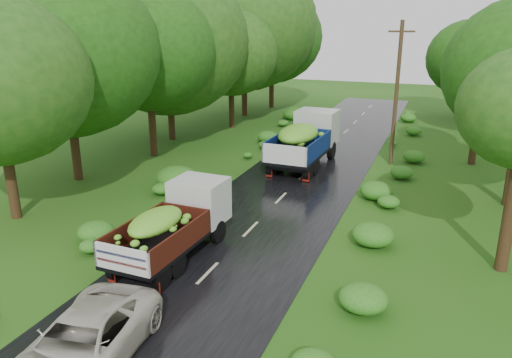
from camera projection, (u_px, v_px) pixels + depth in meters
The scene contains 10 objects.
ground at pixel (142, 341), 13.50m from camera, with size 120.00×120.00×0.00m, color #1B4E10.
road at pixel (220, 261), 17.94m from camera, with size 6.50×80.00×0.02m, color black.
road_lines at pixel (231, 249), 18.82m from camera, with size 0.12×69.60×0.00m.
truck_near at pixel (176, 221), 17.98m from camera, with size 2.26×5.81×2.41m.
truck_far at pixel (306, 138), 29.17m from camera, with size 2.73×7.04×2.92m.
car at pixel (83, 343), 12.27m from camera, with size 2.31×5.00×1.39m, color beige.
utility_pole at pixel (396, 93), 28.53m from camera, with size 1.44×0.37×8.24m.
trees_left at pixel (191, 42), 34.71m from camera, with size 6.75×34.83×10.07m.
trees_right at pixel (497, 68), 29.42m from camera, with size 6.06×32.03×7.83m.
shrubs at pixel (293, 180), 25.83m from camera, with size 11.90×44.00×0.70m.
Camera 1 is at (7.00, -9.62, 8.33)m, focal length 35.00 mm.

